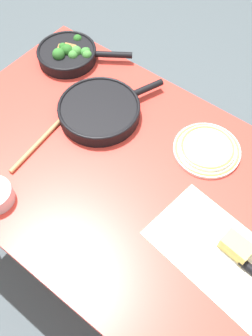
% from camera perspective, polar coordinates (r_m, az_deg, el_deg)
% --- Properties ---
extents(ground_plane, '(14.00, 14.00, 0.00)m').
position_cam_1_polar(ground_plane, '(1.85, -0.00, -12.64)').
color(ground_plane, '#424C51').
extents(dining_table_red, '(1.33, 0.84, 0.73)m').
position_cam_1_polar(dining_table_red, '(1.26, -0.00, -2.41)').
color(dining_table_red, red).
rests_on(dining_table_red, ground_plane).
extents(skillet_broccoli, '(0.33, 0.27, 0.08)m').
position_cam_1_polar(skillet_broccoli, '(1.54, -8.71, 16.86)').
color(skillet_broccoli, black).
rests_on(skillet_broccoli, dining_table_red).
extents(skillet_eggs, '(0.29, 0.39, 0.05)m').
position_cam_1_polar(skillet_eggs, '(1.32, -4.02, 8.77)').
color(skillet_eggs, black).
rests_on(skillet_eggs, dining_table_red).
extents(wooden_spoon, '(0.06, 0.37, 0.02)m').
position_cam_1_polar(wooden_spoon, '(1.32, -10.75, 6.38)').
color(wooden_spoon, '#A87A4C').
rests_on(wooden_spoon, dining_table_red).
extents(parchment_sheet, '(0.42, 0.28, 0.00)m').
position_cam_1_polar(parchment_sheet, '(1.11, 13.89, -12.32)').
color(parchment_sheet, silver).
rests_on(parchment_sheet, dining_table_red).
extents(grater_knife, '(0.28, 0.05, 0.02)m').
position_cam_1_polar(grater_knife, '(1.11, 16.35, -12.96)').
color(grater_knife, silver).
rests_on(grater_knife, dining_table_red).
extents(cheese_block, '(0.09, 0.06, 0.05)m').
position_cam_1_polar(cheese_block, '(1.10, 16.43, -11.49)').
color(cheese_block, '#E0C15B').
rests_on(cheese_block, dining_table_red).
extents(dinner_plate_stack, '(0.22, 0.22, 0.03)m').
position_cam_1_polar(dinner_plate_stack, '(1.26, 12.26, 2.89)').
color(dinner_plate_stack, silver).
rests_on(dinner_plate_stack, dining_table_red).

